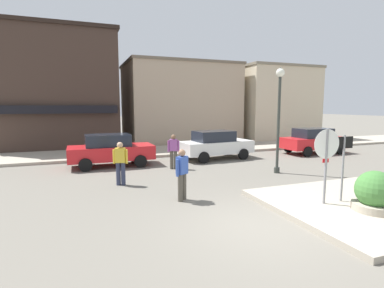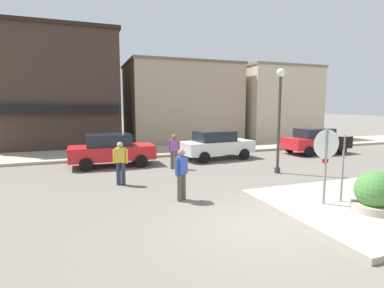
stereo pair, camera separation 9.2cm
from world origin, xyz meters
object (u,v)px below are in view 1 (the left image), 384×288
object	(u,v)px
pedestrian_crossing_far	(120,162)
one_way_sign	(343,161)
parked_car_second	(215,144)
parked_car_third	(314,140)
planter	(375,195)
stop_sign	(326,156)
lamp_post	(279,105)
pedestrian_crossing_near	(174,150)
pedestrian_kerb_side	(182,173)
parked_car_nearest	(111,150)

from	to	relation	value
pedestrian_crossing_far	one_way_sign	bearing A→B (deg)	-39.00
parked_car_second	parked_car_third	world-z (taller)	same
planter	stop_sign	bearing A→B (deg)	130.98
lamp_post	pedestrian_crossing_far	bearing A→B (deg)	177.22
pedestrian_crossing_near	pedestrian_crossing_far	world-z (taller)	same
parked_car_third	pedestrian_crossing_near	bearing A→B (deg)	-171.93
one_way_sign	pedestrian_crossing_far	size ratio (longest dim) A/B	1.30
parked_car_second	parked_car_third	xyz separation A→B (m)	(6.50, -0.38, 0.00)
parked_car_third	planter	bearing A→B (deg)	-124.65
one_way_sign	pedestrian_crossing_near	xyz separation A→B (m)	(-3.06, 6.72, -0.46)
stop_sign	pedestrian_crossing_far	bearing A→B (deg)	137.70
parked_car_second	pedestrian_crossing_far	xyz separation A→B (m)	(-5.62, -3.79, 0.06)
parked_car_second	parked_car_third	distance (m)	6.51
pedestrian_crossing_far	pedestrian_kerb_side	world-z (taller)	same
parked_car_nearest	pedestrian_kerb_side	distance (m)	6.48
one_way_sign	planter	distance (m)	1.21
parked_car_second	planter	bearing A→B (deg)	-88.22
parked_car_third	pedestrian_crossing_far	world-z (taller)	pedestrian_crossing_far
stop_sign	pedestrian_crossing_near	world-z (taller)	stop_sign
parked_car_nearest	parked_car_third	world-z (taller)	same
pedestrian_crossing_near	parked_car_third	bearing A→B (deg)	8.07
planter	pedestrian_crossing_far	size ratio (longest dim) A/B	0.76
one_way_sign	stop_sign	bearing A→B (deg)	179.52
parked_car_third	pedestrian_crossing_near	size ratio (longest dim) A/B	2.49
parked_car_nearest	stop_sign	bearing A→B (deg)	-58.74
parked_car_second	pedestrian_crossing_near	distance (m)	3.41
lamp_post	parked_car_third	bearing A→B (deg)	34.45
stop_sign	one_way_sign	xyz separation A→B (m)	(0.64, -0.01, -0.19)
parked_car_third	pedestrian_crossing_far	distance (m)	12.59
pedestrian_kerb_side	parked_car_nearest	bearing A→B (deg)	103.75
planter	parked_car_second	distance (m)	9.37
stop_sign	parked_car_second	distance (m)	8.48
lamp_post	pedestrian_kerb_side	bearing A→B (deg)	-156.69
parked_car_second	parked_car_third	bearing A→B (deg)	-3.35
planter	parked_car_second	bearing A→B (deg)	91.78
parked_car_nearest	parked_car_third	bearing A→B (deg)	-1.64
lamp_post	parked_car_second	world-z (taller)	lamp_post
stop_sign	pedestrian_crossing_far	xyz separation A→B (m)	(-5.10, 4.64, -0.65)
planter	pedestrian_crossing_near	size ratio (longest dim) A/B	0.76
one_way_sign	pedestrian_crossing_near	size ratio (longest dim) A/B	1.30
pedestrian_kerb_side	planter	bearing A→B (deg)	-34.82
pedestrian_crossing_far	parked_car_nearest	bearing A→B (deg)	89.98
parked_car_nearest	pedestrian_crossing_far	size ratio (longest dim) A/B	2.50
one_way_sign	parked_car_nearest	size ratio (longest dim) A/B	0.52
lamp_post	parked_car_third	size ratio (longest dim) A/B	1.13
parked_car_nearest	pedestrian_crossing_far	xyz separation A→B (m)	(-0.00, -3.76, 0.06)
stop_sign	one_way_sign	world-z (taller)	stop_sign
stop_sign	pedestrian_crossing_far	distance (m)	6.93
stop_sign	parked_car_second	bearing A→B (deg)	86.50
pedestrian_crossing_near	pedestrian_kerb_side	bearing A→B (deg)	-103.86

